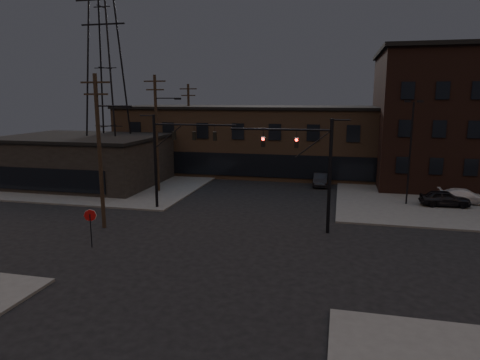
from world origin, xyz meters
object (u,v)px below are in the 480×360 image
traffic_signal_near (313,163)px  car_crossing (321,180)px  parked_car_lot_a (445,198)px  traffic_signal_far (169,151)px  parked_car_lot_b (465,196)px  stop_sign (90,219)px

traffic_signal_near → car_crossing: traffic_signal_near is taller
parked_car_lot_a → traffic_signal_far: bearing=102.1°
parked_car_lot_b → traffic_signal_far: bearing=108.4°
traffic_signal_near → parked_car_lot_a: size_ratio=1.97×
stop_sign → car_crossing: bearing=60.0°
parked_car_lot_a → stop_sign: bearing=121.0°
traffic_signal_far → car_crossing: bearing=47.3°
traffic_signal_near → stop_sign: traffic_signal_near is taller
parked_car_lot_a → car_crossing: parked_car_lot_a is taller
parked_car_lot_a → traffic_signal_near: bearing=128.8°
stop_sign → parked_car_lot_a: size_ratio=0.61×
traffic_signal_far → stop_sign: traffic_signal_far is taller
traffic_signal_near → car_crossing: (-0.16, 16.41, -4.25)m
traffic_signal_near → parked_car_lot_b: (12.68, 10.88, -4.14)m
traffic_signal_near → stop_sign: size_ratio=3.23×
traffic_signal_near → traffic_signal_far: same height
parked_car_lot_b → parked_car_lot_a: bearing=129.3°
traffic_signal_far → stop_sign: bearing=-97.3°
traffic_signal_near → car_crossing: size_ratio=1.93×
stop_sign → parked_car_lot_a: 28.85m
parked_car_lot_b → car_crossing: size_ratio=1.06×
traffic_signal_far → parked_car_lot_a: 23.91m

